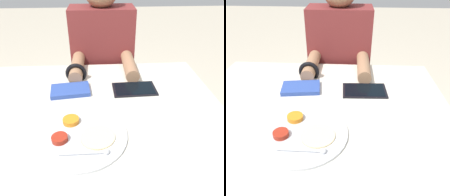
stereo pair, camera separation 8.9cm
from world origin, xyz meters
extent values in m
cube|color=beige|center=(0.00, 0.00, 0.35)|extent=(1.14, 0.88, 0.71)
cylinder|color=#B7BABF|center=(-0.03, -0.18, 0.71)|extent=(0.33, 0.33, 0.01)
cylinder|color=orange|center=(-0.07, -0.10, 0.73)|extent=(0.06, 0.06, 0.02)
cylinder|color=maroon|center=(-0.10, -0.20, 0.73)|extent=(0.06, 0.06, 0.02)
cylinder|color=beige|center=(0.03, -0.19, 0.72)|extent=(0.12, 0.12, 0.01)
cylinder|color=#B7BABF|center=(-0.02, -0.27, 0.72)|extent=(0.15, 0.01, 0.01)
sphere|color=#B7BABF|center=(0.05, -0.27, 0.72)|extent=(0.02, 0.02, 0.02)
cube|color=silver|center=(-0.10, 0.14, 0.71)|extent=(0.19, 0.14, 0.01)
cube|color=#28428E|center=(-0.10, 0.14, 0.72)|extent=(0.19, 0.14, 0.02)
cube|color=black|center=(0.21, 0.14, 0.71)|extent=(0.21, 0.14, 0.01)
cube|color=black|center=(0.21, 0.14, 0.72)|extent=(0.19, 0.12, 0.00)
cube|color=black|center=(0.06, 0.58, 0.22)|extent=(0.35, 0.22, 0.44)
cube|color=maroon|center=(0.06, 0.58, 0.72)|extent=(0.38, 0.20, 0.57)
cylinder|color=#936B4C|center=(-0.08, 0.35, 0.74)|extent=(0.07, 0.30, 0.07)
cylinder|color=#936B4C|center=(0.21, 0.35, 0.74)|extent=(0.07, 0.30, 0.07)
torus|color=black|center=(-0.08, 0.26, 0.74)|extent=(0.11, 0.02, 0.11)
camera|label=1|loc=(0.04, -0.76, 1.25)|focal=35.00mm
camera|label=2|loc=(0.13, -0.76, 1.25)|focal=35.00mm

